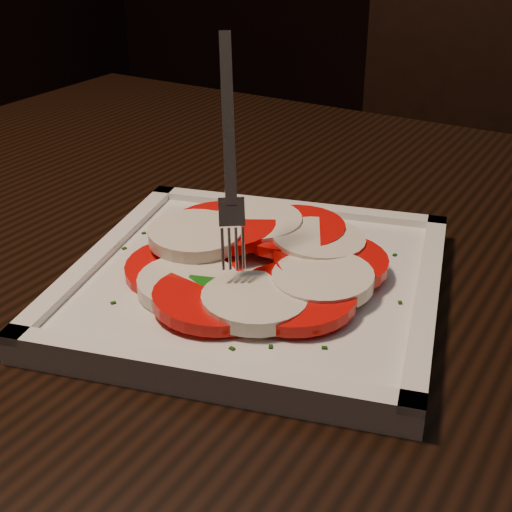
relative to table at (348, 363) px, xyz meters
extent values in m
cube|color=black|center=(0.00, 0.00, 0.08)|extent=(1.29, 0.94, 0.04)
cylinder|color=black|center=(-0.49, 0.40, -0.30)|extent=(0.06, 0.06, 0.71)
cube|color=black|center=(-0.03, 0.61, -0.20)|extent=(0.46, 0.46, 0.04)
cube|color=black|center=(-0.01, 0.80, 0.05)|extent=(0.42, 0.08, 0.46)
cylinder|color=black|center=(-0.22, 0.45, -0.45)|extent=(0.04, 0.04, 0.41)
cylinder|color=black|center=(0.13, 0.42, -0.45)|extent=(0.04, 0.04, 0.41)
cylinder|color=black|center=(-0.19, 0.81, -0.45)|extent=(0.04, 0.04, 0.41)
cube|color=white|center=(-0.05, -0.08, 0.11)|extent=(0.29, 0.29, 0.01)
cylinder|color=#E60506|center=(-0.10, -0.10, 0.12)|extent=(0.08, 0.08, 0.01)
cylinder|color=silver|center=(-0.08, -0.12, 0.12)|extent=(0.07, 0.07, 0.01)
cylinder|color=#E60506|center=(-0.06, -0.13, 0.12)|extent=(0.08, 0.08, 0.02)
cylinder|color=silver|center=(-0.03, -0.13, 0.12)|extent=(0.07, 0.07, 0.01)
cylinder|color=#E60506|center=(-0.01, -0.11, 0.12)|extent=(0.08, 0.08, 0.01)
cylinder|color=silver|center=(0.00, -0.08, 0.12)|extent=(0.07, 0.07, 0.01)
cylinder|color=#E60506|center=(0.00, -0.06, 0.13)|extent=(0.08, 0.08, 0.01)
cylinder|color=silver|center=(-0.02, -0.04, 0.13)|extent=(0.07, 0.07, 0.01)
cylinder|color=#E60506|center=(-0.05, -0.02, 0.13)|extent=(0.08, 0.08, 0.01)
cylinder|color=silver|center=(-0.07, -0.03, 0.13)|extent=(0.07, 0.07, 0.01)
cylinder|color=#E60506|center=(-0.09, -0.04, 0.13)|extent=(0.08, 0.08, 0.01)
cylinder|color=silver|center=(-0.11, -0.07, 0.13)|extent=(0.07, 0.07, 0.01)
cube|color=#146010|center=(-0.03, -0.12, 0.12)|extent=(0.03, 0.03, 0.00)
cube|color=#146010|center=(-0.10, -0.10, 0.12)|extent=(0.03, 0.01, 0.00)
cube|color=#146010|center=(-0.07, -0.12, 0.12)|extent=(0.03, 0.01, 0.00)
cube|color=#146010|center=(-0.07, -0.05, 0.12)|extent=(0.03, 0.03, 0.00)
cube|color=#146010|center=(-0.01, -0.07, 0.12)|extent=(0.03, 0.03, 0.00)
cube|color=#146010|center=(0.00, -0.07, 0.12)|extent=(0.02, 0.03, 0.00)
cube|color=#146010|center=(0.01, -0.07, 0.12)|extent=(0.01, 0.04, 0.00)
cube|color=#146010|center=(-0.10, -0.07, 0.12)|extent=(0.03, 0.04, 0.01)
cube|color=#146010|center=(-0.02, -0.10, 0.12)|extent=(0.04, 0.01, 0.00)
cube|color=#11370A|center=(0.00, 0.01, 0.11)|extent=(0.00, 0.00, 0.00)
cube|color=#11370A|center=(0.03, -0.01, 0.11)|extent=(0.00, 0.00, 0.00)
cube|color=#11370A|center=(-0.08, -0.16, 0.11)|extent=(0.00, 0.00, 0.00)
cube|color=#11370A|center=(-0.16, -0.08, 0.11)|extent=(0.00, 0.00, 0.00)
cube|color=#11370A|center=(-0.13, -0.09, 0.11)|extent=(0.00, 0.00, 0.00)
cube|color=#11370A|center=(0.02, -0.15, 0.11)|extent=(0.00, 0.00, 0.00)
cube|color=#11370A|center=(-0.12, -0.15, 0.11)|extent=(0.00, 0.00, 0.00)
cube|color=#11370A|center=(-0.01, -0.16, 0.11)|extent=(0.00, 0.00, 0.00)
cube|color=#11370A|center=(-0.14, -0.10, 0.11)|extent=(0.00, 0.00, 0.00)
cube|color=#11370A|center=(-0.10, 0.00, 0.11)|extent=(0.00, 0.00, 0.00)
cube|color=#11370A|center=(0.05, -0.08, 0.11)|extent=(0.00, 0.00, 0.00)
cube|color=#11370A|center=(-0.04, 0.02, 0.11)|extent=(0.00, 0.00, 0.00)
cube|color=#11370A|center=(-0.11, -0.02, 0.11)|extent=(0.00, 0.00, 0.00)
cube|color=#11370A|center=(0.02, -0.02, 0.11)|extent=(0.00, 0.00, 0.00)
cube|color=#11370A|center=(-0.16, -0.05, 0.11)|extent=(0.00, 0.00, 0.00)
cube|color=#11370A|center=(-0.03, -0.17, 0.11)|extent=(0.00, 0.00, 0.00)
cube|color=#11370A|center=(-0.02, 0.00, 0.11)|extent=(0.00, 0.00, 0.00)
cube|color=#11370A|center=(-0.03, -0.19, 0.11)|extent=(0.00, 0.00, 0.00)
cube|color=#11370A|center=(-0.14, -0.07, 0.11)|extent=(0.00, 0.00, 0.00)
cube|color=#11370A|center=(0.01, -0.03, 0.11)|extent=(0.00, 0.00, 0.00)
cube|color=#11370A|center=(-0.01, -0.14, 0.11)|extent=(0.00, 0.00, 0.00)
camera|label=1|loc=(0.13, -0.49, 0.36)|focal=50.00mm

